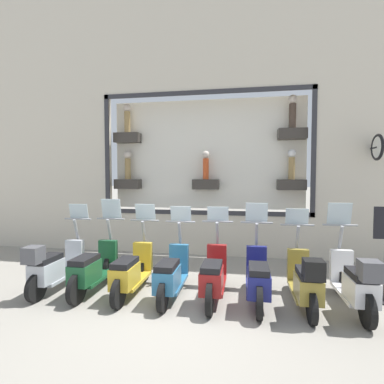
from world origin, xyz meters
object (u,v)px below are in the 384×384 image
Objects in this scene: scooter_teal_4 at (171,275)px; scooter_silver_7 at (54,266)px; scooter_navy_2 at (258,278)px; scooter_white_0 at (355,283)px; scooter_olive_1 at (305,281)px; scooter_green_6 at (93,269)px; scooter_red_3 at (213,276)px; scooter_yellow_5 at (131,272)px.

scooter_silver_7 is (-0.06, 2.25, 0.04)m from scooter_teal_4.
scooter_navy_2 is 3.75m from scooter_silver_7.
scooter_white_0 reaches higher than scooter_olive_1.
scooter_olive_1 is 0.99× the size of scooter_navy_2.
scooter_green_6 is (0.01, 1.50, 0.02)m from scooter_teal_4.
scooter_navy_2 is (0.07, 0.75, -0.02)m from scooter_olive_1.
scooter_green_6 is at bearing 88.91° from scooter_olive_1.
scooter_red_3 is at bearing -90.09° from scooter_green_6.
scooter_yellow_5 is at bearing 90.10° from scooter_navy_2.
scooter_yellow_5 is (0.07, 3.00, -0.03)m from scooter_olive_1.
scooter_red_3 is 2.25m from scooter_green_6.
scooter_red_3 is 1.01× the size of scooter_teal_4.
scooter_olive_1 is at bearing -95.36° from scooter_navy_2.
scooter_green_6 reaches higher than scooter_red_3.
scooter_navy_2 is 3.00m from scooter_green_6.
scooter_olive_1 is 1.00× the size of scooter_silver_7.
scooter_red_3 is 1.00× the size of scooter_green_6.
scooter_olive_1 is at bearing -91.27° from scooter_yellow_5.
scooter_navy_2 is 1.00× the size of scooter_green_6.
scooter_red_3 is (0.06, 2.25, -0.04)m from scooter_white_0.
scooter_yellow_5 is 1.50m from scooter_silver_7.
scooter_green_6 is (0.01, 0.75, 0.01)m from scooter_yellow_5.
scooter_yellow_5 is 1.00× the size of scooter_green_6.
scooter_yellow_5 reaches higher than scooter_teal_4.
scooter_navy_2 is at bearing 87.67° from scooter_white_0.
scooter_white_0 reaches higher than scooter_teal_4.
scooter_green_6 is at bearing 89.91° from scooter_red_3.
scooter_yellow_5 is (0.00, 0.75, 0.01)m from scooter_teal_4.
scooter_teal_4 is 1.50m from scooter_green_6.
scooter_silver_7 is at bearing 92.45° from scooter_yellow_5.
scooter_teal_4 is 2.25m from scooter_silver_7.
scooter_red_3 is (0.07, 1.50, -0.03)m from scooter_olive_1.
scooter_red_3 is at bearing -89.94° from scooter_yellow_5.
scooter_green_6 is (0.07, 3.75, -0.02)m from scooter_olive_1.
scooter_white_0 is 1.00× the size of scooter_red_3.
scooter_teal_4 is at bearing 88.37° from scooter_olive_1.
scooter_teal_4 is (-0.01, 1.50, -0.02)m from scooter_navy_2.
scooter_olive_1 is 1.50m from scooter_red_3.
scooter_navy_2 is 1.00× the size of scooter_silver_7.
scooter_yellow_5 is 1.00× the size of scooter_silver_7.
scooter_navy_2 is at bearing -89.81° from scooter_red_3.
scooter_green_6 is at bearing 89.71° from scooter_teal_4.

